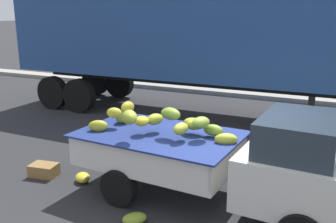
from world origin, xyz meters
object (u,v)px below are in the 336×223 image
(pickup_truck, at_px, (268,164))
(fallen_banana_bunch_near_tailgate, at_px, (83,177))
(semi_trailer, at_px, (197,33))
(produce_crate, at_px, (44,170))
(fallen_banana_bunch_by_wheel, at_px, (135,219))

(pickup_truck, xyz_separation_m, fallen_banana_bunch_near_tailgate, (-3.39, -0.21, -0.80))
(semi_trailer, height_order, produce_crate, semi_trailer)
(pickup_truck, distance_m, fallen_banana_bunch_by_wheel, 2.20)
(pickup_truck, relative_size, fallen_banana_bunch_near_tailgate, 13.46)
(fallen_banana_bunch_near_tailgate, bearing_deg, semi_trailer, 87.87)
(fallen_banana_bunch_by_wheel, bearing_deg, produce_crate, 163.27)
(pickup_truck, relative_size, fallen_banana_bunch_by_wheel, 13.05)
(semi_trailer, xyz_separation_m, fallen_banana_bunch_by_wheel, (1.44, -6.25, -2.46))
(semi_trailer, height_order, fallen_banana_bunch_by_wheel, semi_trailer)
(pickup_truck, height_order, semi_trailer, semi_trailer)
(fallen_banana_bunch_near_tailgate, distance_m, produce_crate, 0.87)
(pickup_truck, relative_size, semi_trailer, 0.42)
(pickup_truck, bearing_deg, fallen_banana_bunch_by_wheel, -145.28)
(semi_trailer, distance_m, produce_crate, 6.10)
(semi_trailer, bearing_deg, pickup_truck, -58.74)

